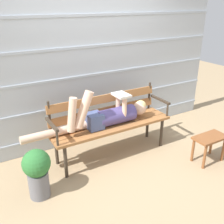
{
  "coord_description": "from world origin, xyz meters",
  "views": [
    {
      "loc": [
        -1.61,
        -2.68,
        2.02
      ],
      "look_at": [
        0.0,
        0.06,
        0.65
      ],
      "focal_mm": 41.65,
      "sensor_mm": 36.0,
      "label": 1
    }
  ],
  "objects_px": {
    "footstool": "(209,142)",
    "park_bench": "(110,120)",
    "potted_plant": "(37,171)",
    "reclining_person": "(106,116)"
  },
  "relations": [
    {
      "from": "reclining_person",
      "to": "footstool",
      "type": "height_order",
      "value": "reclining_person"
    },
    {
      "from": "park_bench",
      "to": "footstool",
      "type": "distance_m",
      "value": 1.37
    },
    {
      "from": "footstool",
      "to": "park_bench",
      "type": "bearing_deg",
      "value": 140.16
    },
    {
      "from": "park_bench",
      "to": "potted_plant",
      "type": "distance_m",
      "value": 1.21
    },
    {
      "from": "park_bench",
      "to": "potted_plant",
      "type": "relative_size",
      "value": 2.93
    },
    {
      "from": "park_bench",
      "to": "footstool",
      "type": "xyz_separation_m",
      "value": [
        1.04,
        -0.86,
        -0.22
      ]
    },
    {
      "from": "footstool",
      "to": "potted_plant",
      "type": "height_order",
      "value": "potted_plant"
    },
    {
      "from": "footstool",
      "to": "potted_plant",
      "type": "bearing_deg",
      "value": 167.83
    },
    {
      "from": "park_bench",
      "to": "potted_plant",
      "type": "height_order",
      "value": "park_bench"
    },
    {
      "from": "footstool",
      "to": "potted_plant",
      "type": "xyz_separation_m",
      "value": [
        -2.16,
        0.47,
        0.04
      ]
    }
  ]
}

